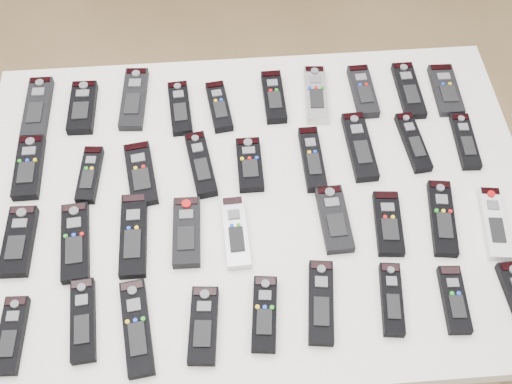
{
  "coord_description": "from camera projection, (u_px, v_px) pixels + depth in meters",
  "views": [
    {
      "loc": [
        -0.07,
        -0.89,
        1.98
      ],
      "look_at": [
        -0.01,
        -0.1,
        0.8
      ],
      "focal_mm": 45.0,
      "sensor_mm": 36.0,
      "label": 1
    }
  ],
  "objects": [
    {
      "name": "remote_24",
      "position": [
        334.0,
        219.0,
        1.39
      ],
      "size": [
        0.07,
        0.16,
        0.02
      ],
      "primitive_type": "cube",
      "rotation": [
        0.0,
        0.0,
        0.04
      ],
      "color": "black",
      "rests_on": "table"
    },
    {
      "name": "remote_14",
      "position": [
        250.0,
        165.0,
        1.48
      ],
      "size": [
        0.06,
        0.14,
        0.02
      ],
      "primitive_type": "cube",
      "rotation": [
        0.0,
        0.0,
        0.0
      ],
      "color": "black",
      "rests_on": "table"
    },
    {
      "name": "ground",
      "position": [
        256.0,
        302.0,
        2.14
      ],
      "size": [
        4.0,
        4.0,
        0.0
      ],
      "primitive_type": "plane",
      "color": "olive",
      "rests_on": "ground"
    },
    {
      "name": "remote_0",
      "position": [
        38.0,
        108.0,
        1.57
      ],
      "size": [
        0.06,
        0.19,
        0.02
      ],
      "primitive_type": "cube",
      "rotation": [
        0.0,
        0.0,
        -0.01
      ],
      "color": "black",
      "rests_on": "table"
    },
    {
      "name": "remote_23",
      "position": [
        236.0,
        232.0,
        1.38
      ],
      "size": [
        0.06,
        0.17,
        0.02
      ],
      "primitive_type": "cube",
      "rotation": [
        0.0,
        0.0,
        0.04
      ],
      "color": "#B7B7BC",
      "rests_on": "table"
    },
    {
      "name": "remote_7",
      "position": [
        363.0,
        91.0,
        1.6
      ],
      "size": [
        0.06,
        0.16,
        0.02
      ],
      "primitive_type": "cube",
      "rotation": [
        0.0,
        0.0,
        0.03
      ],
      "color": "black",
      "rests_on": "table"
    },
    {
      "name": "remote_8",
      "position": [
        409.0,
        90.0,
        1.61
      ],
      "size": [
        0.05,
        0.18,
        0.02
      ],
      "primitive_type": "cube",
      "rotation": [
        0.0,
        0.0,
        0.01
      ],
      "color": "black",
      "rests_on": "table"
    },
    {
      "name": "remote_19",
      "position": [
        19.0,
        241.0,
        1.36
      ],
      "size": [
        0.06,
        0.17,
        0.02
      ],
      "primitive_type": "cube",
      "rotation": [
        0.0,
        0.0,
        -0.03
      ],
      "color": "black",
      "rests_on": "table"
    },
    {
      "name": "remote_33",
      "position": [
        321.0,
        302.0,
        1.28
      ],
      "size": [
        0.07,
        0.18,
        0.02
      ],
      "primitive_type": "cube",
      "rotation": [
        0.0,
        0.0,
        -0.13
      ],
      "color": "black",
      "rests_on": "table"
    },
    {
      "name": "remote_4",
      "position": [
        219.0,
        107.0,
        1.58
      ],
      "size": [
        0.06,
        0.16,
        0.02
      ],
      "primitive_type": "cube",
      "rotation": [
        0.0,
        0.0,
        0.12
      ],
      "color": "black",
      "rests_on": "table"
    },
    {
      "name": "remote_15",
      "position": [
        312.0,
        159.0,
        1.48
      ],
      "size": [
        0.05,
        0.17,
        0.02
      ],
      "primitive_type": "cube",
      "rotation": [
        0.0,
        0.0,
        0.01
      ],
      "color": "black",
      "rests_on": "table"
    },
    {
      "name": "remote_29",
      "position": [
        83.0,
        320.0,
        1.26
      ],
      "size": [
        0.06,
        0.18,
        0.02
      ],
      "primitive_type": "cube",
      "rotation": [
        0.0,
        0.0,
        0.08
      ],
      "color": "black",
      "rests_on": "table"
    },
    {
      "name": "remote_9",
      "position": [
        446.0,
        90.0,
        1.61
      ],
      "size": [
        0.06,
        0.16,
        0.02
      ],
      "primitive_type": "cube",
      "rotation": [
        0.0,
        0.0,
        -0.03
      ],
      "color": "black",
      "rests_on": "table"
    },
    {
      "name": "remote_31",
      "position": [
        203.0,
        325.0,
        1.26
      ],
      "size": [
        0.07,
        0.16,
        0.02
      ],
      "primitive_type": "cube",
      "rotation": [
        0.0,
        0.0,
        -0.09
      ],
      "color": "black",
      "rests_on": "table"
    },
    {
      "name": "remote_5",
      "position": [
        274.0,
        97.0,
        1.59
      ],
      "size": [
        0.05,
        0.16,
        0.02
      ],
      "primitive_type": "cube",
      "rotation": [
        0.0,
        0.0,
        0.02
      ],
      "color": "black",
      "rests_on": "table"
    },
    {
      "name": "remote_11",
      "position": [
        90.0,
        175.0,
        1.46
      ],
      "size": [
        0.06,
        0.15,
        0.02
      ],
      "primitive_type": "cube",
      "rotation": [
        0.0,
        0.0,
        -0.09
      ],
      "color": "black",
      "rests_on": "table"
    },
    {
      "name": "remote_22",
      "position": [
        187.0,
        232.0,
        1.37
      ],
      "size": [
        0.06,
        0.17,
        0.02
      ],
      "primitive_type": "cube",
      "rotation": [
        0.0,
        0.0,
        -0.02
      ],
      "color": "black",
      "rests_on": "table"
    },
    {
      "name": "remote_35",
      "position": [
        454.0,
        300.0,
        1.29
      ],
      "size": [
        0.05,
        0.15,
        0.02
      ],
      "primitive_type": "cube",
      "rotation": [
        0.0,
        0.0,
        -0.06
      ],
      "color": "black",
      "rests_on": "table"
    },
    {
      "name": "remote_21",
      "position": [
        134.0,
        235.0,
        1.37
      ],
      "size": [
        0.06,
        0.2,
        0.02
      ],
      "primitive_type": "cube",
      "rotation": [
        0.0,
        0.0,
        0.0
      ],
      "color": "black",
      "rests_on": "table"
    },
    {
      "name": "remote_17",
      "position": [
        413.0,
        142.0,
        1.51
      ],
      "size": [
        0.06,
        0.17,
        0.02
      ],
      "primitive_type": "cube",
      "rotation": [
        0.0,
        0.0,
        0.09
      ],
      "color": "black",
      "rests_on": "table"
    },
    {
      "name": "remote_12",
      "position": [
        141.0,
        174.0,
        1.46
      ],
      "size": [
        0.08,
        0.18,
        0.02
      ],
      "primitive_type": "cube",
      "rotation": [
        0.0,
        0.0,
        0.15
      ],
      "color": "black",
      "rests_on": "table"
    },
    {
      "name": "remote_30",
      "position": [
        137.0,
        328.0,
        1.25
      ],
      "size": [
        0.08,
        0.2,
        0.02
      ],
      "primitive_type": "cube",
      "rotation": [
        0.0,
        0.0,
        0.13
      ],
      "color": "black",
      "rests_on": "table"
    },
    {
      "name": "remote_27",
      "position": [
        494.0,
        223.0,
        1.39
      ],
      "size": [
        0.07,
        0.18,
        0.02
      ],
      "primitive_type": "cube",
      "rotation": [
        0.0,
        0.0,
        -0.13
      ],
      "color": "silver",
      "rests_on": "table"
    },
    {
      "name": "remote_28",
      "position": [
        11.0,
        335.0,
        1.25
      ],
      "size": [
        0.05,
        0.16,
        0.02
      ],
      "primitive_type": "cube",
      "rotation": [
        0.0,
        0.0,
        -0.04
      ],
      "color": "black",
      "rests_on": "table"
    },
    {
      "name": "remote_32",
      "position": [
        264.0,
        314.0,
        1.27
      ],
      "size": [
        0.06,
        0.16,
        0.02
      ],
      "primitive_type": "cube",
      "rotation": [
        0.0,
        0.0,
        -0.11
      ],
      "color": "black",
      "rests_on": "table"
    },
    {
      "name": "remote_10",
      "position": [
        29.0,
        167.0,
        1.47
      ],
      "size": [
        0.06,
        0.17,
        0.02
      ],
      "primitive_type": "cube",
      "rotation": [
        0.0,
        0.0,
        0.01
      ],
      "color": "black",
      "rests_on": "table"
    },
    {
      "name": "remote_18",
      "position": [
        465.0,
        141.0,
        1.52
      ],
      "size": [
        0.05,
        0.16,
        0.02
      ],
      "primitive_type": "cube",
      "rotation": [
        0.0,
        0.0,
        -0.05
      ],
      "color": "black",
      "rests_on": "table"
    },
    {
      "name": "remote_34",
      "position": [
        392.0,
        299.0,
        1.29
      ],
      "size": [
        0.06,
        0.16,
        0.02
      ],
      "primitive_type": "cube",
      "rotation": [
        0.0,
        0.0,
        -0.12
      ],
      "color": "black",
      "rests_on": "table"
    },
    {
      "name": "table",
      "position": [
        256.0,
        211.0,
        1.49
      ],
      "size": [
        1.25,
        0.88,
        0.78
      ],
      "color": "white",
      "rests_on": "ground"
    },
    {
      "name": "remote_6",
      "position": [
        316.0,
        95.0,
        1.6
      ],
      "size": [
        0.07,
        0.18,
        0.02
      ],
      "primitive_type": "cube",
      "rotation": [
        0.0,
        0.0,
        -0.07
      ],
      "color": "#B7B7BC",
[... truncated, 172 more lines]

